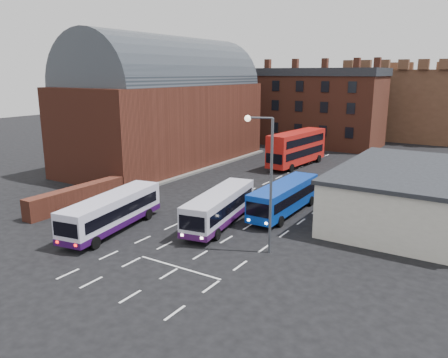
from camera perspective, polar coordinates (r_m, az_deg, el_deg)
The scene contains 13 objects.
ground at distance 32.26m, azimuth -9.61°, elevation -7.38°, with size 180.00×180.00×0.00m, color black.
railway_station at distance 56.29m, azimuth -7.48°, elevation 9.67°, with size 12.00×28.00×16.00m.
forecourt_wall at distance 40.41m, azimuth -18.63°, elevation -2.23°, with size 1.20×10.00×1.80m, color #602B1E.
cream_building at distance 37.79m, azimuth 23.10°, elevation -1.73°, with size 10.40×16.40×4.25m.
brick_terrace at distance 73.38m, azimuth 11.26°, elevation 8.77°, with size 22.00×10.00×11.00m, color brown.
castle_keep at distance 89.55m, azimuth 23.31°, elevation 9.10°, with size 22.00×22.00×12.00m, color brown.
bus_white_outbound at distance 33.53m, azimuth -14.39°, elevation -3.96°, with size 3.82×10.01×2.66m.
bus_white_inbound at distance 33.66m, azimuth -0.55°, elevation -3.50°, with size 3.75×9.81×2.61m.
bus_blue at distance 36.56m, azimuth 7.89°, elevation -2.23°, with size 2.46×9.57×2.61m.
bus_red_double at distance 55.59m, azimuth 9.48°, elevation 4.01°, with size 3.50×11.05×4.35m.
street_lamp at distance 27.60m, azimuth 5.56°, elevation 0.89°, with size 1.72×0.85×8.96m.
pedestrian_red at distance 35.08m, azimuth -20.14°, elevation -4.99°, with size 0.55×0.36×1.52m, color maroon.
pedestrian_beige at distance 33.09m, azimuth -19.85°, elevation -5.86°, with size 0.86×0.67×1.77m, color #C7BA7C.
Camera 1 is at (20.36, -22.22, 11.51)m, focal length 35.00 mm.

